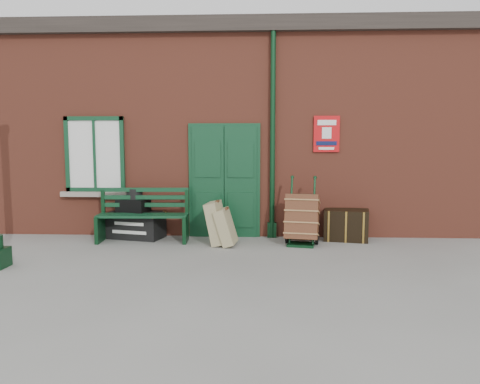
# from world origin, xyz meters

# --- Properties ---
(ground) EXTENTS (80.00, 80.00, 0.00)m
(ground) POSITION_xyz_m (0.00, 0.00, 0.00)
(ground) COLOR gray
(ground) RESTS_ON ground
(station_building) EXTENTS (10.30, 4.30, 4.36)m
(station_building) POSITION_xyz_m (-0.00, 3.49, 2.16)
(station_building) COLOR brown
(station_building) RESTS_ON ground
(bench) EXTENTS (1.72, 0.60, 1.05)m
(bench) POSITION_xyz_m (-1.82, 0.97, 0.53)
(bench) COLOR #0F3A20
(bench) RESTS_ON ground
(houdini_trunk) EXTENTS (1.14, 0.80, 0.52)m
(houdini_trunk) POSITION_xyz_m (-2.04, 1.25, 0.26)
(houdini_trunk) COLOR black
(houdini_trunk) RESTS_ON ground
(strongbox) EXTENTS (0.65, 0.54, 0.26)m
(strongbox) POSITION_xyz_m (-2.09, 1.25, 0.65)
(strongbox) COLOR black
(strongbox) RESTS_ON houdini_trunk
(hatbox) EXTENTS (0.38, 0.38, 0.21)m
(hatbox) POSITION_xyz_m (-2.06, 1.25, 0.88)
(hatbox) COLOR black
(hatbox) RESTS_ON strongbox
(suitcase_back) EXTENTS (0.44, 0.60, 0.81)m
(suitcase_back) POSITION_xyz_m (-0.39, 0.75, 0.40)
(suitcase_back) COLOR tan
(suitcase_back) RESTS_ON ground
(suitcase_front) EXTENTS (0.45, 0.55, 0.70)m
(suitcase_front) POSITION_xyz_m (-0.21, 0.65, 0.35)
(suitcase_front) COLOR tan
(suitcase_front) RESTS_ON ground
(porter_trolley) EXTENTS (0.70, 0.74, 1.24)m
(porter_trolley) POSITION_xyz_m (1.19, 0.84, 0.48)
(porter_trolley) COLOR black
(porter_trolley) RESTS_ON ground
(dark_trunk) EXTENTS (0.92, 0.69, 0.60)m
(dark_trunk) POSITION_xyz_m (2.08, 1.25, 0.30)
(dark_trunk) COLOR black
(dark_trunk) RESTS_ON ground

